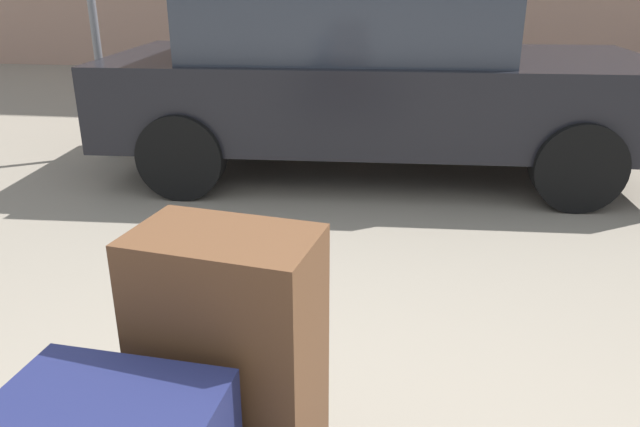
% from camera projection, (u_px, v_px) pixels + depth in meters
% --- Properties ---
extents(suitcase_brown_rear_left, '(0.46, 0.33, 0.70)m').
position_uv_depth(suitcase_brown_rear_left, '(231.00, 366.00, 1.50)').
color(suitcase_brown_rear_left, '#51331E').
rests_on(suitcase_brown_rear_left, luggage_cart).
extents(parked_car, '(4.37, 2.07, 1.42)m').
position_uv_depth(parked_car, '(370.00, 80.00, 5.06)').
color(parked_car, black).
rests_on(parked_car, ground_plane).
extents(bollard_kerb_near, '(0.25, 0.25, 0.68)m').
position_uv_depth(bollard_kerb_near, '(557.00, 78.00, 7.73)').
color(bollard_kerb_near, '#72665B').
rests_on(bollard_kerb_near, ground_plane).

